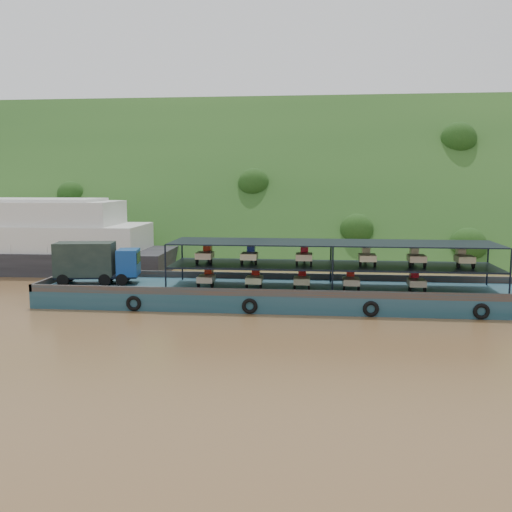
# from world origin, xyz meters

# --- Properties ---
(ground) EXTENTS (160.00, 160.00, 0.00)m
(ground) POSITION_xyz_m (0.00, 0.00, 0.00)
(ground) COLOR brown
(ground) RESTS_ON ground
(hillside) EXTENTS (140.00, 39.60, 39.60)m
(hillside) POSITION_xyz_m (0.00, 36.00, 0.00)
(hillside) COLOR #1A3D16
(hillside) RESTS_ON ground
(cargo_barge) EXTENTS (35.00, 7.18, 4.54)m
(cargo_barge) POSITION_xyz_m (-0.76, 0.98, 1.08)
(cargo_barge) COLOR #143B46
(cargo_barge) RESTS_ON ground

